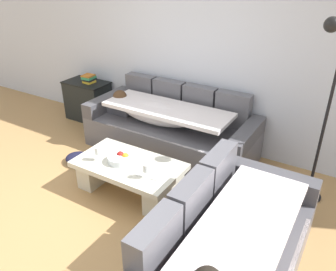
{
  "coord_description": "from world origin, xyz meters",
  "views": [
    {
      "loc": [
        2.14,
        -1.93,
        2.39
      ],
      "look_at": [
        0.31,
        1.09,
        0.55
      ],
      "focal_mm": 36.26,
      "sensor_mm": 36.0,
      "label": 1
    }
  ],
  "objects": [
    {
      "name": "couch_along_wall",
      "position": [
        -0.0,
        1.62,
        0.33
      ],
      "size": [
        2.3,
        0.92,
        0.88
      ],
      "color": "#56555D",
      "rests_on": "ground_plane"
    },
    {
      "name": "floor_lamp",
      "position": [
        1.84,
        1.49,
        1.12
      ],
      "size": [
        0.33,
        0.31,
        1.95
      ],
      "color": "black",
      "rests_on": "ground_plane"
    },
    {
      "name": "open_magazine",
      "position": [
        0.43,
        0.54,
        0.39
      ],
      "size": [
        0.3,
        0.23,
        0.01
      ],
      "primitive_type": "cube",
      "rotation": [
        0.0,
        0.0,
        0.09
      ],
      "color": "white",
      "rests_on": "coffee_table"
    },
    {
      "name": "coffee_table",
      "position": [
        0.11,
        0.57,
        0.24
      ],
      "size": [
        1.2,
        0.68,
        0.38
      ],
      "color": "beige",
      "rests_on": "ground_plane"
    },
    {
      "name": "back_wall",
      "position": [
        0.0,
        2.15,
        1.35
      ],
      "size": [
        9.0,
        0.1,
        2.7
      ],
      "primitive_type": "cube",
      "color": "silver",
      "rests_on": "ground_plane"
    },
    {
      "name": "wine_glass_near_right",
      "position": [
        0.44,
        0.43,
        0.5
      ],
      "size": [
        0.07,
        0.07,
        0.17
      ],
      "color": "silver",
      "rests_on": "coffee_table"
    },
    {
      "name": "wine_glass_near_left",
      "position": [
        -0.21,
        0.44,
        0.5
      ],
      "size": [
        0.07,
        0.07,
        0.17
      ],
      "color": "silver",
      "rests_on": "coffee_table"
    },
    {
      "name": "side_cabinet",
      "position": [
        -1.69,
        1.85,
        0.32
      ],
      "size": [
        0.72,
        0.44,
        0.64
      ],
      "color": "black",
      "rests_on": "ground_plane"
    },
    {
      "name": "crumpled_garment",
      "position": [
        -0.82,
        0.72,
        0.06
      ],
      "size": [
        0.4,
        0.32,
        0.12
      ],
      "primitive_type": "ellipsoid",
      "rotation": [
        0.0,
        0.0,
        0.0
      ],
      "color": "#191933",
      "rests_on": "ground_plane"
    },
    {
      "name": "ground_plane",
      "position": [
        0.0,
        0.0,
        0.0
      ],
      "size": [
        14.0,
        14.0,
        0.0
      ],
      "primitive_type": "plane",
      "color": "#AB804D"
    },
    {
      "name": "couch_near_window",
      "position": [
        1.55,
        -0.03,
        0.34
      ],
      "size": [
        0.92,
        1.93,
        0.88
      ],
      "rotation": [
        0.0,
        0.0,
        1.57
      ],
      "color": "#56555D",
      "rests_on": "ground_plane"
    },
    {
      "name": "book_stack_on_cabinet",
      "position": [
        -1.62,
        1.85,
        0.7
      ],
      "size": [
        0.19,
        0.21,
        0.12
      ],
      "color": "gold",
      "rests_on": "side_cabinet"
    },
    {
      "name": "fruit_bowl",
      "position": [
        0.01,
        0.56,
        0.42
      ],
      "size": [
        0.28,
        0.28,
        0.1
      ],
      "color": "silver",
      "rests_on": "coffee_table"
    }
  ]
}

